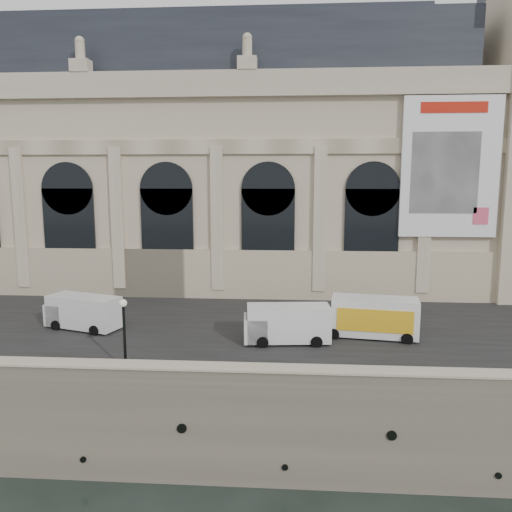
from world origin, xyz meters
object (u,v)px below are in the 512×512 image
at_px(van_b, 80,312).
at_px(box_truck, 369,317).
at_px(van_c, 283,324).
at_px(lamp_right, 124,336).

bearing_deg(van_b, box_truck, -1.54).
xyz_separation_m(van_b, van_c, (16.27, -2.40, 0.04)).
bearing_deg(lamp_right, van_b, 127.37).
relative_size(box_truck, lamp_right, 1.71).
bearing_deg(box_truck, van_b, 178.46).
bearing_deg(van_c, box_truck, 15.48).
xyz_separation_m(van_b, lamp_right, (6.51, -8.53, 0.91)).
relative_size(van_b, lamp_right, 1.41).
bearing_deg(lamp_right, box_truck, 26.03).
xyz_separation_m(van_b, box_truck, (22.72, -0.61, 0.16)).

